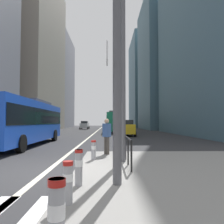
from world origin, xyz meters
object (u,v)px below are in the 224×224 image
object	(u,v)px
car_oncoming_mid	(85,125)
bollard_front	(56,217)
bollard_right	(79,165)
bollard_back	(94,149)
car_receding_near	(126,128)
pedestrian_waiting	(107,134)
street_lamp_post	(123,32)
city_bus_red_distant	(114,122)
traffic_signal_gantry	(23,24)
bollard_left	(68,180)
city_bus_red_receding	(114,121)
city_bus_blue_oncoming	(25,120)

from	to	relation	value
car_oncoming_mid	bollard_front	xyz separation A→B (m)	(5.08, -49.87, -0.33)
bollard_right	bollard_back	bearing A→B (deg)	88.13
car_receding_near	bollard_front	xyz separation A→B (m)	(-2.72, -23.86, -0.33)
bollard_front	pedestrian_waiting	world-z (taller)	pedestrian_waiting
car_oncoming_mid	street_lamp_post	xyz separation A→B (m)	(6.23, -43.79, 4.29)
city_bus_red_distant	traffic_signal_gantry	world-z (taller)	traffic_signal_gantry
bollard_front	bollard_left	size ratio (longest dim) A/B	1.15
car_receding_near	bollard_front	world-z (taller)	car_receding_near
city_bus_red_distant	bollard_right	size ratio (longest dim) A/B	13.17
city_bus_red_distant	bollard_right	distance (m)	52.52
bollard_left	bollard_back	bearing A→B (deg)	88.06
city_bus_red_receding	bollard_back	bearing A→B (deg)	-93.47
city_bus_red_distant	bollard_left	distance (m)	53.70
car_oncoming_mid	bollard_back	world-z (taller)	car_oncoming_mid
city_bus_red_receding	pedestrian_waiting	world-z (taller)	city_bus_red_receding
city_bus_red_distant	bollard_front	bearing A→B (deg)	-92.25
car_oncoming_mid	bollard_right	xyz separation A→B (m)	(4.93, -46.96, -0.36)
car_oncoming_mid	city_bus_red_receding	bearing A→B (deg)	-68.13
bollard_back	street_lamp_post	bearing A→B (deg)	-20.18
car_oncoming_mid	bollard_left	size ratio (longest dim) A/B	5.67
traffic_signal_gantry	bollard_right	world-z (taller)	traffic_signal_gantry
city_bus_red_receding	car_oncoming_mid	size ratio (longest dim) A/B	2.50
pedestrian_waiting	city_bus_blue_oncoming	bearing A→B (deg)	138.03
car_oncoming_mid	street_lamp_post	size ratio (longest dim) A/B	0.57
city_bus_red_receding	car_receding_near	xyz separation A→B (m)	(1.13, -9.39, -0.85)
street_lamp_post	bollard_front	size ratio (longest dim) A/B	8.74
city_bus_red_distant	car_receding_near	distance (m)	31.51
city_bus_red_receding	car_receding_near	bearing A→B (deg)	-83.11
street_lamp_post	bollard_front	bearing A→B (deg)	-100.71
city_bus_red_receding	car_oncoming_mid	distance (m)	17.92
traffic_signal_gantry	bollard_right	xyz separation A→B (m)	(1.45, -0.09, -3.52)
street_lamp_post	bollard_left	xyz separation A→B (m)	(-1.34, -4.35, -4.69)
car_oncoming_mid	city_bus_red_distant	bearing A→B (deg)	37.12
traffic_signal_gantry	car_oncoming_mid	bearing A→B (deg)	94.24
traffic_signal_gantry	bollard_left	distance (m)	4.03
city_bus_blue_oncoming	city_bus_red_distant	bearing A→B (deg)	79.77
bollard_left	bollard_front	bearing A→B (deg)	-83.57
city_bus_red_receding	street_lamp_post	world-z (taller)	street_lamp_post
bollard_back	traffic_signal_gantry	bearing A→B (deg)	-114.04
bollard_right	bollard_back	size ratio (longest dim) A/B	1.10
pedestrian_waiting	street_lamp_post	bearing A→B (deg)	-71.39
traffic_signal_gantry	bollard_back	bearing A→B (deg)	65.96
city_bus_blue_oncoming	street_lamp_post	size ratio (longest dim) A/B	1.44
traffic_signal_gantry	bollard_right	bearing A→B (deg)	-3.47
pedestrian_waiting	car_receding_near	bearing A→B (deg)	82.00
city_bus_blue_oncoming	street_lamp_post	bearing A→B (deg)	-47.87
pedestrian_waiting	city_bus_red_receding	bearing A→B (deg)	87.52
pedestrian_waiting	bollard_left	bearing A→B (deg)	-96.27
car_receding_near	car_oncoming_mid	bearing A→B (deg)	106.70
bollard_right	car_oncoming_mid	bearing A→B (deg)	95.99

